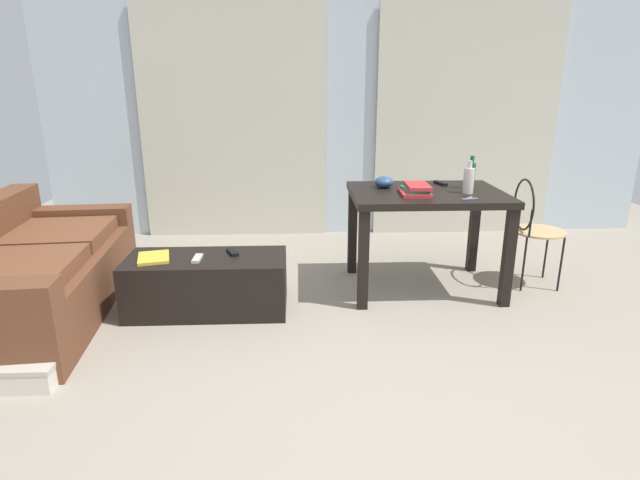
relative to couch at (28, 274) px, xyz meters
name	(u,v)px	position (x,y,z in m)	size (l,w,h in m)	color
ground_plane	(376,310)	(2.38, -0.05, -0.29)	(7.81, 7.81, 0.00)	gray
wall_back	(351,108)	(2.38, 1.98, 0.99)	(6.12, 0.10, 2.57)	silver
curtains	(351,123)	(2.38, 1.89, 0.85)	(4.18, 0.03, 2.29)	beige
couch	(28,274)	(0.00, 0.00, 0.00)	(1.08, 1.96, 0.74)	brown
coffee_table	(207,284)	(1.20, 0.02, -0.10)	(1.09, 0.49, 0.39)	black
craft_table	(426,206)	(2.79, 0.36, 0.36)	(1.12, 0.83, 0.77)	black
wire_chair	(531,221)	(3.62, 0.39, 0.23)	(0.40, 0.41, 0.84)	tan
bottle_near	(471,175)	(3.14, 0.44, 0.58)	(0.06, 0.06, 0.25)	#195B2D
bottle_far	(469,180)	(3.06, 0.27, 0.57)	(0.08, 0.08, 0.24)	beige
bowl	(384,182)	(2.49, 0.50, 0.52)	(0.14, 0.14, 0.09)	#2D4C7A
book_stack	(416,190)	(2.68, 0.25, 0.51)	(0.22, 0.30, 0.07)	red
tv_remote_on_table	(441,183)	(2.96, 0.60, 0.49)	(0.04, 0.15, 0.02)	black
scissors	(467,199)	(3.00, 0.08, 0.48)	(0.12, 0.10, 0.00)	#9EA0A5
tv_remote_primary	(233,252)	(1.37, 0.09, 0.11)	(0.05, 0.14, 0.02)	black
tv_remote_secondary	(197,258)	(1.15, -0.03, 0.11)	(0.05, 0.16, 0.02)	#B7B7B2
magazine	(154,258)	(0.85, 0.00, 0.11)	(0.20, 0.25, 0.02)	gold
shoebox	(28,373)	(0.40, -0.88, -0.22)	(0.32, 0.22, 0.14)	beige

